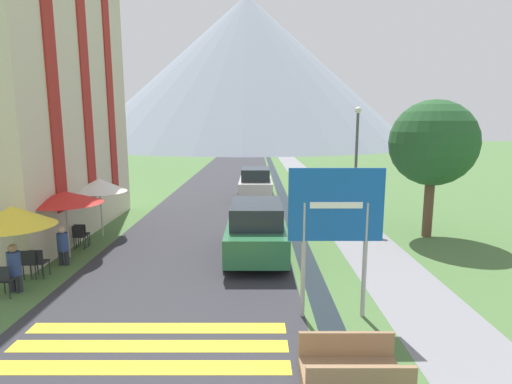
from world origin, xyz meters
name	(u,v)px	position (x,y,z in m)	size (l,w,h in m)	color
ground_plane	(264,197)	(0.00, 20.00, 0.00)	(160.00, 160.00, 0.00)	#476B38
road	(233,176)	(-2.50, 30.00, 0.00)	(6.40, 60.00, 0.01)	#2D2D33
footpath	(304,176)	(3.60, 30.00, 0.00)	(2.20, 60.00, 0.01)	slate
drainage_channel	(276,176)	(1.20, 30.00, 0.00)	(0.60, 60.00, 0.00)	black
crosswalk_marking	(146,356)	(-2.50, 3.25, 0.01)	(5.44, 2.54, 0.01)	yellow
mountain_distant	(248,72)	(-2.28, 82.91, 15.17)	(67.76, 67.76, 30.33)	gray
hotel_building	(20,75)	(-9.40, 12.00, 6.12)	(5.49, 9.70, 11.37)	beige
road_sign	(337,218)	(1.32, 4.85, 2.28)	(2.07, 0.11, 3.38)	#9E9EA3
footbridge	(354,372)	(1.20, 2.46, 0.23)	(1.70, 1.10, 0.65)	#846647
parked_car_near	(258,229)	(-0.40, 9.11, 0.91)	(1.99, 4.54, 1.82)	#28663D
parked_car_far	(257,184)	(-0.44, 19.25, 0.91)	(1.95, 3.99, 1.82)	silver
cafe_chair_far_left	(81,234)	(-6.55, 9.81, 0.51)	(0.40, 0.40, 0.85)	#232328
cafe_chair_far_right	(83,233)	(-6.57, 10.01, 0.51)	(0.40, 0.40, 0.85)	#232328
cafe_chair_near_right	(32,261)	(-6.72, 7.07, 0.51)	(0.40, 0.40, 0.85)	#232328
cafe_chair_nearest	(5,278)	(-6.70, 5.83, 0.51)	(0.40, 0.40, 0.85)	#232328
cafe_chair_near_left	(40,260)	(-6.54, 7.13, 0.51)	(0.40, 0.40, 0.85)	#232328
cafe_umbrella_front_yellow	(14,216)	(-6.70, 6.45, 1.95)	(2.10, 2.10, 2.22)	#B7B2A8
cafe_umbrella_middle_red	(67,197)	(-6.53, 8.96, 1.98)	(2.32, 2.32, 2.19)	#B7B2A8
cafe_umbrella_rear_white	(101,185)	(-6.39, 11.45, 2.01)	(2.01, 2.01, 2.27)	#B7B2A8
person_seated_far	(16,265)	(-6.63, 6.19, 0.71)	(0.32, 0.32, 1.28)	#282833
person_seated_near	(64,244)	(-6.35, 8.19, 0.68)	(0.32, 0.32, 1.23)	#282833
streetlamp	(358,156)	(3.86, 13.38, 2.99)	(0.28, 0.28, 5.02)	#515156
tree_by_path	(435,143)	(6.22, 11.41, 3.59)	(3.21, 3.21, 5.22)	brown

